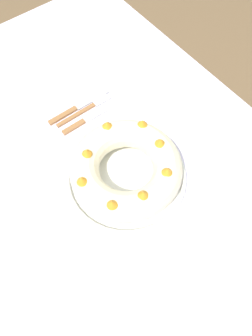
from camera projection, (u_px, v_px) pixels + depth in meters
The scene contains 8 objects.
ground_plane at pixel (127, 249), 1.53m from camera, with size 8.00×8.00×0.00m, color brown.
dining_table at pixel (127, 193), 0.96m from camera, with size 1.56×0.91×0.73m.
serving_dish at pixel (126, 177), 0.88m from camera, with size 0.32×0.32×0.03m.
bundt_cake at pixel (126, 168), 0.83m from camera, with size 0.29×0.29×0.09m.
fork at pixel (87, 109), 1.00m from camera, with size 0.02×0.19×0.01m.
serving_knife at pixel (75, 109), 1.00m from camera, with size 0.02×0.21×0.01m.
cake_knife at pixel (83, 121), 0.98m from camera, with size 0.02×0.17×0.01m.
side_bowl at pixel (220, 147), 0.92m from camera, with size 0.14×0.14×0.04m, color white.
Camera 1 is at (0.31, -0.24, 1.53)m, focal length 35.00 mm.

